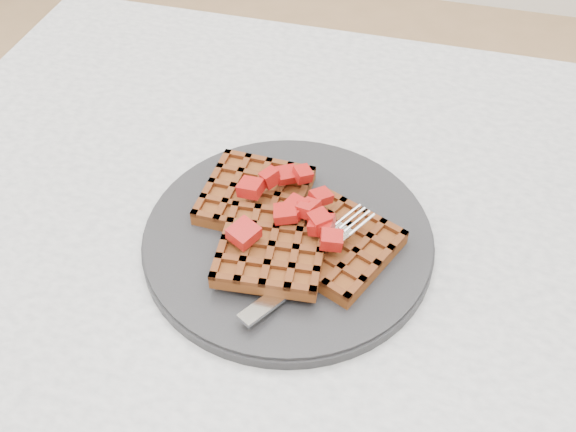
{
  "coord_description": "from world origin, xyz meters",
  "views": [
    {
      "loc": [
        -0.01,
        -0.44,
        1.25
      ],
      "look_at": [
        -0.12,
        -0.02,
        0.79
      ],
      "focal_mm": 40.0,
      "sensor_mm": 36.0,
      "label": 1
    }
  ],
  "objects": [
    {
      "name": "fork",
      "position": [
        -0.08,
        -0.06,
        0.77
      ],
      "size": [
        0.11,
        0.17,
        0.02
      ],
      "primitive_type": null,
      "rotation": [
        0.0,
        0.0,
        -0.51
      ],
      "color": "silver",
      "rests_on": "plate"
    },
    {
      "name": "plate",
      "position": [
        -0.12,
        -0.02,
        0.76
      ],
      "size": [
        0.3,
        0.3,
        0.02
      ],
      "primitive_type": "cylinder",
      "color": "black",
      "rests_on": "table"
    },
    {
      "name": "waffles",
      "position": [
        -0.12,
        -0.03,
        0.78
      ],
      "size": [
        0.22,
        0.18,
        0.03
      ],
      "color": "brown",
      "rests_on": "plate"
    },
    {
      "name": "table",
      "position": [
        0.0,
        0.0,
        0.64
      ],
      "size": [
        1.2,
        0.8,
        0.75
      ],
      "color": "silver",
      "rests_on": "ground"
    },
    {
      "name": "strawberry_pile",
      "position": [
        -0.12,
        -0.02,
        0.8
      ],
      "size": [
        0.15,
        0.15,
        0.02
      ],
      "primitive_type": null,
      "color": "#860203",
      "rests_on": "waffles"
    }
  ]
}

